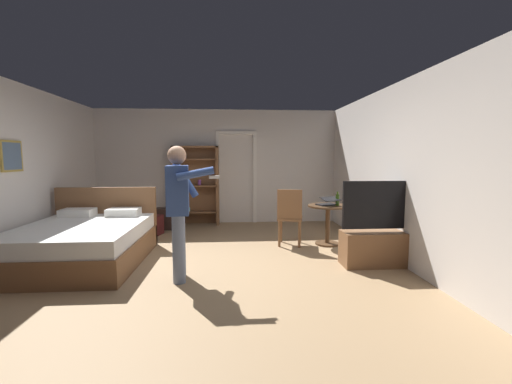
{
  "coord_description": "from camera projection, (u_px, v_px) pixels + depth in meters",
  "views": [
    {
      "loc": [
        0.35,
        -4.53,
        1.54
      ],
      "look_at": [
        0.67,
        0.14,
        1.05
      ],
      "focal_mm": 23.47,
      "sensor_mm": 36.0,
      "label": 1
    }
  ],
  "objects": [
    {
      "name": "bed",
      "position": [
        84.0,
        242.0,
        4.88
      ],
      "size": [
        1.67,
        2.08,
        1.02
      ],
      "color": "brown",
      "rests_on": "ground_plane"
    },
    {
      "name": "wooden_chair",
      "position": [
        290.0,
        215.0,
        5.76
      ],
      "size": [
        0.5,
        0.5,
        0.99
      ],
      "color": "brown",
      "rests_on": "ground_plane"
    },
    {
      "name": "wall_back",
      "position": [
        218.0,
        167.0,
        7.8
      ],
      "size": [
        5.73,
        0.12,
        2.62
      ],
      "primitive_type": "cube",
      "color": "silver",
      "rests_on": "ground_plane"
    },
    {
      "name": "ground_plane",
      "position": [
        208.0,
        268.0,
        4.63
      ],
      "size": [
        7.19,
        7.19,
        0.0
      ],
      "primitive_type": "plane",
      "color": "#997A56"
    },
    {
      "name": "tv_flatscreen",
      "position": [
        381.0,
        241.0,
        4.74
      ],
      "size": [
        1.16,
        0.4,
        1.21
      ],
      "color": "brown",
      "rests_on": "ground_plane"
    },
    {
      "name": "bottle_on_table",
      "position": [
        337.0,
        200.0,
        5.75
      ],
      "size": [
        0.06,
        0.06,
        0.25
      ],
      "color": "#344C11",
      "rests_on": "side_table"
    },
    {
      "name": "person_blue_shirt",
      "position": [
        179.0,
        203.0,
        4.12
      ],
      "size": [
        0.67,
        0.59,
        1.67
      ],
      "color": "slate",
      "rests_on": "ground_plane"
    },
    {
      "name": "doorway_frame",
      "position": [
        237.0,
        171.0,
        7.76
      ],
      "size": [
        0.93,
        0.08,
        2.13
      ],
      "color": "white",
      "rests_on": "ground_plane"
    },
    {
      "name": "laptop",
      "position": [
        328.0,
        202.0,
        5.79
      ],
      "size": [
        0.41,
        0.41,
        0.15
      ],
      "color": "black",
      "rests_on": "side_table"
    },
    {
      "name": "suitcase_small",
      "position": [
        148.0,
        225.0,
        6.67
      ],
      "size": [
        0.59,
        0.43,
        0.38
      ],
      "primitive_type": "cube",
      "rotation": [
        0.0,
        0.0,
        -0.29
      ],
      "color": "#4C1919",
      "rests_on": "ground_plane"
    },
    {
      "name": "side_table",
      "position": [
        328.0,
        218.0,
        5.86
      ],
      "size": [
        0.7,
        0.7,
        0.7
      ],
      "color": "#4C331E",
      "rests_on": "ground_plane"
    },
    {
      "name": "wall_right",
      "position": [
        408.0,
        173.0,
        4.69
      ],
      "size": [
        0.12,
        6.78,
        2.62
      ],
      "primitive_type": "cube",
      "color": "silver",
      "rests_on": "ground_plane"
    },
    {
      "name": "bookshelf",
      "position": [
        196.0,
        182.0,
        7.58
      ],
      "size": [
        1.03,
        0.32,
        1.78
      ],
      "color": "brown",
      "rests_on": "ground_plane"
    },
    {
      "name": "suitcase_dark",
      "position": [
        168.0,
        219.0,
        7.16
      ],
      "size": [
        0.59,
        0.38,
        0.44
      ],
      "primitive_type": "cube",
      "rotation": [
        0.0,
        0.0,
        -0.11
      ],
      "color": "black",
      "rests_on": "ground_plane"
    }
  ]
}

